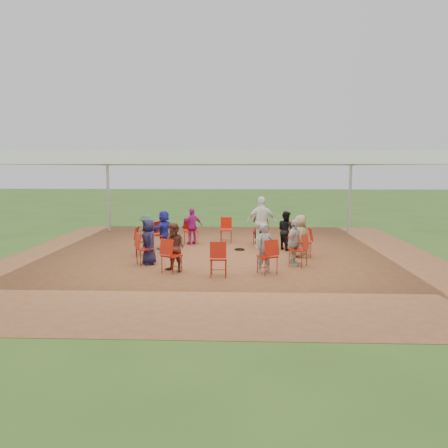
{
  "coord_description": "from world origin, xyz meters",
  "views": [
    {
      "loc": [
        0.53,
        -13.02,
        2.71
      ],
      "look_at": [
        0.02,
        0.3,
        0.96
      ],
      "focal_mm": 35.0,
      "sensor_mm": 36.0,
      "label": 1
    }
  ],
  "objects_px": {
    "laptop": "(295,237)",
    "chair_1": "(289,236)",
    "chair_3": "(226,230)",
    "person_seated_5": "(147,235)",
    "person_seated_0": "(300,236)",
    "chair_7": "(145,249)",
    "chair_10": "(267,256)",
    "chair_9": "(219,259)",
    "chair_0": "(304,242)",
    "chair_4": "(191,231)",
    "person_seated_3": "(192,226)",
    "chair_8": "(172,256)",
    "person_seated_1": "(286,230)",
    "chair_11": "(298,250)",
    "person_seated_4": "(164,230)",
    "standing_person": "(262,222)",
    "person_seated_7": "(175,247)",
    "person_seated_8": "(265,248)",
    "chair_5": "(161,235)",
    "cable_coil": "(240,249)",
    "person_seated_6": "(149,242)",
    "person_seated_2": "(259,227)",
    "chair_2": "(261,232)",
    "chair_6": "(143,241)",
    "person_seated_9": "(294,243)"
  },
  "relations": [
    {
      "from": "chair_4",
      "to": "chair_11",
      "type": "bearing_deg",
      "value": 105.0
    },
    {
      "from": "person_seated_4",
      "to": "person_seated_7",
      "type": "relative_size",
      "value": 1.0
    },
    {
      "from": "chair_6",
      "to": "standing_person",
      "type": "distance_m",
      "value": 3.94
    },
    {
      "from": "chair_3",
      "to": "person_seated_5",
      "type": "relative_size",
      "value": 0.71
    },
    {
      "from": "chair_5",
      "to": "person_seated_3",
      "type": "height_order",
      "value": "person_seated_3"
    },
    {
      "from": "chair_10",
      "to": "person_seated_4",
      "type": "xyz_separation_m",
      "value": [
        -3.22,
        3.29,
        0.19
      ]
    },
    {
      "from": "chair_0",
      "to": "person_seated_3",
      "type": "distance_m",
      "value": 4.13
    },
    {
      "from": "chair_9",
      "to": "person_seated_1",
      "type": "xyz_separation_m",
      "value": [
        2.03,
        3.59,
        0.19
      ]
    },
    {
      "from": "person_seated_2",
      "to": "chair_8",
      "type": "bearing_deg",
      "value": 90.0
    },
    {
      "from": "person_seated_8",
      "to": "person_seated_1",
      "type": "bearing_deg",
      "value": 45.0
    },
    {
      "from": "person_seated_0",
      "to": "chair_7",
      "type": "bearing_deg",
      "value": 105.39
    },
    {
      "from": "person_seated_5",
      "to": "chair_6",
      "type": "bearing_deg",
      "value": -90.0
    },
    {
      "from": "chair_1",
      "to": "chair_5",
      "type": "height_order",
      "value": "same"
    },
    {
      "from": "chair_10",
      "to": "person_seated_2",
      "type": "distance_m",
      "value": 4.13
    },
    {
      "from": "person_seated_5",
      "to": "chair_0",
      "type": "bearing_deg",
      "value": 90.0
    },
    {
      "from": "chair_6",
      "to": "chair_10",
      "type": "distance_m",
      "value": 4.23
    },
    {
      "from": "chair_2",
      "to": "chair_10",
      "type": "height_order",
      "value": "same"
    },
    {
      "from": "chair_8",
      "to": "person_seated_1",
      "type": "xyz_separation_m",
      "value": [
        3.25,
        3.26,
        0.19
      ]
    },
    {
      "from": "standing_person",
      "to": "chair_2",
      "type": "bearing_deg",
      "value": -94.0
    },
    {
      "from": "chair_11",
      "to": "standing_person",
      "type": "distance_m",
      "value": 2.79
    },
    {
      "from": "chair_1",
      "to": "chair_10",
      "type": "bearing_deg",
      "value": 135.0
    },
    {
      "from": "cable_coil",
      "to": "person_seated_4",
      "type": "bearing_deg",
      "value": 176.62
    },
    {
      "from": "chair_3",
      "to": "standing_person",
      "type": "relative_size",
      "value": 0.52
    },
    {
      "from": "cable_coil",
      "to": "person_seated_6",
      "type": "bearing_deg",
      "value": -139.31
    },
    {
      "from": "person_seated_2",
      "to": "person_seated_9",
      "type": "xyz_separation_m",
      "value": [
        0.83,
        -3.17,
        0.0
      ]
    },
    {
      "from": "chair_3",
      "to": "person_seated_2",
      "type": "xyz_separation_m",
      "value": [
        1.16,
        -0.44,
        0.19
      ]
    },
    {
      "from": "chair_0",
      "to": "person_seated_3",
      "type": "height_order",
      "value": "person_seated_3"
    },
    {
      "from": "chair_3",
      "to": "chair_9",
      "type": "height_order",
      "value": "same"
    },
    {
      "from": "chair_6",
      "to": "chair_4",
      "type": "bearing_deg",
      "value": 150.0
    },
    {
      "from": "chair_2",
      "to": "person_seated_0",
      "type": "xyz_separation_m",
      "value": [
        1.09,
        -2.12,
        0.19
      ]
    },
    {
      "from": "person_seated_0",
      "to": "chair_9",
      "type": "bearing_deg",
      "value": 136.44
    },
    {
      "from": "chair_5",
      "to": "person_seated_4",
      "type": "relative_size",
      "value": 0.71
    },
    {
      "from": "person_seated_4",
      "to": "cable_coil",
      "type": "bearing_deg",
      "value": 116.89
    },
    {
      "from": "chair_5",
      "to": "chair_8",
      "type": "height_order",
      "value": "same"
    },
    {
      "from": "person_seated_8",
      "to": "person_seated_6",
      "type": "bearing_deg",
      "value": 135.0
    },
    {
      "from": "chair_8",
      "to": "person_seated_0",
      "type": "bearing_deg",
      "value": 60.83
    },
    {
      "from": "chair_1",
      "to": "person_seated_7",
      "type": "xyz_separation_m",
      "value": [
        -3.29,
        -3.22,
        0.19
      ]
    },
    {
      "from": "chair_7",
      "to": "chair_8",
      "type": "bearing_deg",
      "value": 15.0
    },
    {
      "from": "chair_1",
      "to": "chair_9",
      "type": "xyz_separation_m",
      "value": [
        -2.13,
        -3.65,
        0.0
      ]
    },
    {
      "from": "chair_11",
      "to": "person_seated_4",
      "type": "bearing_deg",
      "value": 90.0
    },
    {
      "from": "chair_10",
      "to": "person_seated_0",
      "type": "relative_size",
      "value": 0.71
    },
    {
      "from": "chair_1",
      "to": "person_seated_4",
      "type": "bearing_deg",
      "value": 60.83
    },
    {
      "from": "chair_2",
      "to": "chair_3",
      "type": "height_order",
      "value": "same"
    },
    {
      "from": "chair_5",
      "to": "chair_9",
      "type": "xyz_separation_m",
      "value": [
        2.1,
        -3.67,
        0.0
      ]
    },
    {
      "from": "person_seated_4",
      "to": "person_seated_0",
      "type": "bearing_deg",
      "value": 105.0
    },
    {
      "from": "chair_4",
      "to": "person_seated_3",
      "type": "bearing_deg",
      "value": 90.0
    },
    {
      "from": "person_seated_0",
      "to": "person_seated_3",
      "type": "relative_size",
      "value": 1.0
    },
    {
      "from": "chair_8",
      "to": "person_seated_8",
      "type": "relative_size",
      "value": 0.71
    },
    {
      "from": "laptop",
      "to": "chair_1",
      "type": "bearing_deg",
      "value": 2.0
    },
    {
      "from": "person_seated_7",
      "to": "person_seated_8",
      "type": "relative_size",
      "value": 1.0
    }
  ]
}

